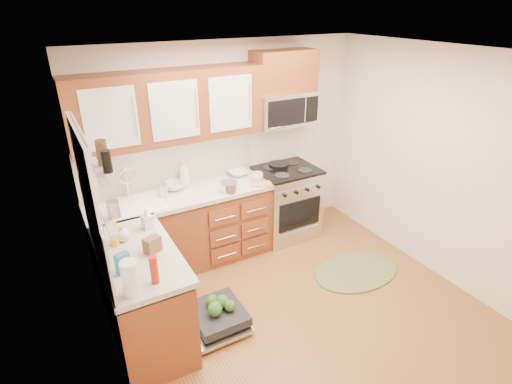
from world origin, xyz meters
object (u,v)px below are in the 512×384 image
skillet (279,165)px  bowl_b (174,186)px  microwave (284,108)px  paper_towel_roll (131,278)px  sink (136,216)px  cutting_board (261,184)px  stock_pot (229,187)px  bowl_a (238,173)px  rug (357,271)px  range (286,202)px  cup (258,177)px  dishwasher (214,319)px  upper_cabinets (169,107)px

skillet → bowl_b: bearing=177.5°
microwave → bowl_b: (-1.43, 0.05, -0.74)m
microwave → paper_towel_roll: bearing=-145.9°
sink → cutting_board: cutting_board is taller
stock_pot → bowl_a: (0.30, 0.37, -0.03)m
rug → range: bearing=103.2°
range → skillet: bearing=118.2°
stock_pot → bowl_b: size_ratio=0.79×
rug → stock_pot: bearing=141.5°
range → cup: cup is taller
dishwasher → cup: size_ratio=5.23×
dishwasher → paper_towel_roll: paper_towel_roll is taller
sink → rug: bearing=-27.2°
dishwasher → skillet: bearing=39.9°
range → paper_towel_roll: size_ratio=3.41×
upper_cabinets → microwave: upper_cabinets is taller
cup → bowl_a: bearing=116.3°
dishwasher → rug: 1.81m
range → cutting_board: 0.71m
stock_pot → rug: bearing=-38.5°
microwave → skillet: microwave is taller
range → rug: size_ratio=0.88×
microwave → bowl_a: (-0.61, 0.05, -0.75)m
paper_towel_roll → cup: (1.80, 1.34, -0.09)m
rug → microwave: bearing=102.0°
sink → dishwasher: sink is taller
cutting_board → bowl_a: 0.40m
bowl_a → cup: (0.13, -0.26, 0.02)m
range → sink: range is taller
sink → range: bearing=0.3°
paper_towel_roll → sink: bearing=76.1°
bowl_a → cup: cup is taller
upper_cabinets → microwave: (1.41, -0.02, -0.18)m
microwave → skillet: 0.73m
skillet → sink: bearing=-176.3°
rug → skillet: (-0.33, 1.25, 0.96)m
range → cup: bearing=-169.7°
bowl_a → range: bearing=-15.6°
sink → skillet: size_ratio=2.42×
range → sink: 1.96m
cutting_board → cup: size_ratio=1.88×
upper_cabinets → sink: size_ratio=3.31×
paper_towel_roll → stock_pot: bearing=41.8°
skillet → paper_towel_roll: (-2.22, -1.53, 0.09)m
bowl_b → rug: bearing=-37.7°
microwave → dishwasher: 2.55m
microwave → cup: microwave is taller
bowl_b → skillet: bearing=-2.5°
upper_cabinets → cup: (0.93, -0.23, -0.90)m
range → bowl_b: size_ratio=3.78×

